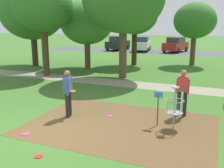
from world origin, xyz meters
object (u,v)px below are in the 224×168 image
object	(u,v)px
tree_far_left	(43,7)
parked_car_leftmost	(118,43)
tree_near_left	(87,22)
parked_car_center_left	(142,44)
frisbee_far_left	(109,116)
player_throwing	(68,91)
player_foreground_watching	(183,90)
frisbee_mid_grass	(39,156)
tree_mid_left	(32,12)
tree_mid_right	(135,15)
parked_car_center_right	(176,45)
disc_golf_basket	(173,106)
tree_far_right	(195,21)
frisbee_by_tee	(26,134)

from	to	relation	value
tree_far_left	parked_car_leftmost	bearing A→B (deg)	96.93
tree_near_left	parked_car_center_left	distance (m)	14.58
frisbee_far_left	player_throwing	bearing A→B (deg)	-155.66
player_foreground_watching	player_throwing	size ratio (longest dim) A/B	1.00
frisbee_mid_grass	tree_mid_left	bearing A→B (deg)	129.59
player_foreground_watching	tree_far_left	xyz separation A→B (m)	(-9.41, 4.47, 3.41)
frisbee_mid_grass	frisbee_far_left	size ratio (longest dim) A/B	1.06
tree_near_left	tree_mid_right	xyz separation A→B (m)	(2.82, 2.87, 0.54)
parked_car_center_right	parked_car_leftmost	bearing A→B (deg)	-177.90
player_throwing	frisbee_far_left	size ratio (longest dim) A/B	8.33
parked_car_leftmost	player_foreground_watching	bearing A→B (deg)	-62.93
frisbee_far_left	tree_far_left	bearing A→B (deg)	141.49
frisbee_mid_grass	tree_far_left	xyz separation A→B (m)	(-6.54, 8.99, 4.37)
tree_near_left	tree_mid_right	world-z (taller)	tree_mid_right
player_foreground_watching	tree_mid_right	xyz separation A→B (m)	(-5.48, 11.00, 3.07)
player_foreground_watching	tree_mid_right	world-z (taller)	tree_mid_right
tree_near_left	tree_mid_left	xyz separation A→B (m)	(-4.51, -0.64, 0.74)
disc_golf_basket	tree_far_left	xyz separation A→B (m)	(-9.30, 5.80, 3.62)
tree_mid_left	parked_car_center_right	size ratio (longest dim) A/B	1.42
player_foreground_watching	tree_mid_right	bearing A→B (deg)	116.48
tree_mid_right	parked_car_center_right	xyz separation A→B (m)	(1.38, 12.04, -3.12)
player_foreground_watching	frisbee_far_left	size ratio (longest dim) A/B	8.33
tree_far_right	tree_mid_left	bearing A→B (deg)	-155.52
disc_golf_basket	parked_car_center_right	world-z (taller)	parked_car_center_right
player_foreground_watching	player_throwing	xyz separation A→B (m)	(-3.75, -1.71, 0.00)
player_foreground_watching	parked_car_center_left	bearing A→B (deg)	110.17
parked_car_center_left	frisbee_far_left	bearing A→B (deg)	-76.06
frisbee_mid_grass	tree_near_left	distance (m)	14.20
frisbee_mid_grass	parked_car_center_left	world-z (taller)	parked_car_center_left
parked_car_center_left	parked_car_center_right	world-z (taller)	same
tree_far_right	parked_car_center_left	world-z (taller)	tree_far_right
tree_near_left	disc_golf_basket	bearing A→B (deg)	-49.13
disc_golf_basket	tree_mid_left	xyz separation A→B (m)	(-12.70, 8.83, 3.48)
player_throwing	parked_car_center_left	bearing A→B (deg)	100.56
disc_golf_basket	parked_car_center_right	size ratio (longest dim) A/B	0.31
parked_car_leftmost	parked_car_center_right	xyz separation A→B (m)	(7.53, 0.28, 0.00)
player_foreground_watching	parked_car_leftmost	world-z (taller)	parked_car_leftmost
tree_mid_right	tree_far_right	bearing A→B (deg)	22.65
tree_far_left	tree_far_right	bearing A→B (deg)	45.01
frisbee_by_tee	parked_car_leftmost	bearing A→B (deg)	105.95
disc_golf_basket	player_throwing	bearing A→B (deg)	-174.03
tree_mid_right	frisbee_by_tee	bearing A→B (deg)	-84.61
tree_far_right	parked_car_center_left	distance (m)	12.33
frisbee_by_tee	tree_near_left	world-z (taller)	tree_near_left
player_foreground_watching	player_throwing	bearing A→B (deg)	-155.41
tree_far_left	parked_car_leftmost	xyz separation A→B (m)	(-2.22, 18.29, -3.46)
parked_car_leftmost	frisbee_far_left	bearing A→B (deg)	-68.86
disc_golf_basket	parked_car_leftmost	size ratio (longest dim) A/B	0.32
tree_mid_left	tree_mid_right	size ratio (longest dim) A/B	1.14
frisbee_mid_grass	parked_car_center_left	size ratio (longest dim) A/B	0.05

